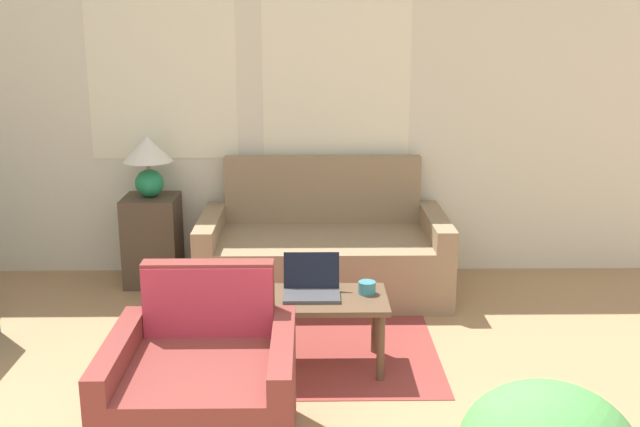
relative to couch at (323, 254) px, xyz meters
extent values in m
cube|color=silver|center=(-0.46, 0.47, 1.03)|extent=(6.18, 0.05, 2.60)
cube|color=white|center=(-1.19, 0.44, 1.28)|extent=(1.10, 0.01, 1.30)
cube|color=white|center=(0.10, 0.44, 1.28)|extent=(1.10, 0.01, 1.30)
cube|color=brown|center=(-0.07, -0.67, -0.27)|extent=(1.45, 2.01, 0.01)
cube|color=#937A5B|center=(0.00, -0.07, -0.06)|extent=(1.47, 0.91, 0.43)
cube|color=#937A5B|center=(0.00, 0.32, 0.19)|extent=(1.47, 0.12, 0.93)
cube|color=#937A5B|center=(-0.80, -0.07, 0.02)|extent=(0.14, 0.91, 0.58)
cube|color=#937A5B|center=(0.80, -0.07, 0.02)|extent=(0.14, 0.91, 0.58)
cube|color=brown|center=(-0.58, -2.16, -0.05)|extent=(0.63, 0.78, 0.45)
cube|color=brown|center=(-0.58, -1.82, 0.13)|extent=(0.63, 0.10, 0.82)
cube|color=brown|center=(-0.95, -2.16, 0.01)|extent=(0.10, 0.78, 0.57)
cube|color=brown|center=(-0.22, -2.16, 0.01)|extent=(0.10, 0.78, 0.57)
cube|color=#B23347|center=(-0.58, -1.87, 0.23)|extent=(0.62, 0.01, 0.59)
cube|color=#4C3D2D|center=(-1.27, 0.17, 0.06)|extent=(0.39, 0.39, 0.66)
ellipsoid|color=#1E8451|center=(-1.27, 0.17, 0.49)|extent=(0.21, 0.21, 0.20)
cylinder|color=tan|center=(-1.27, 0.17, 0.62)|extent=(0.02, 0.02, 0.06)
cone|color=white|center=(-1.27, 0.17, 0.75)|extent=(0.36, 0.36, 0.18)
cube|color=brown|center=(-0.07, -1.26, 0.13)|extent=(0.81, 0.46, 0.03)
cylinder|color=brown|center=(-0.42, -1.44, -0.08)|extent=(0.04, 0.04, 0.39)
cylinder|color=brown|center=(0.29, -1.44, -0.08)|extent=(0.04, 0.04, 0.39)
cylinder|color=brown|center=(-0.42, -1.08, -0.08)|extent=(0.04, 0.04, 0.39)
cylinder|color=brown|center=(0.29, -1.08, -0.08)|extent=(0.04, 0.04, 0.39)
cube|color=#47474C|center=(-0.09, -1.27, 0.16)|extent=(0.32, 0.20, 0.02)
cube|color=black|center=(-0.09, -1.14, 0.27)|extent=(0.32, 0.06, 0.20)
cylinder|color=teal|center=(0.23, -1.21, 0.18)|extent=(0.10, 0.10, 0.07)
cylinder|color=white|center=(-0.38, -1.16, 0.19)|extent=(0.09, 0.09, 0.08)
cylinder|color=gold|center=(-0.35, -1.36, 0.18)|extent=(0.08, 0.08, 0.07)
camera|label=1|loc=(-0.10, -5.19, 1.66)|focal=42.00mm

